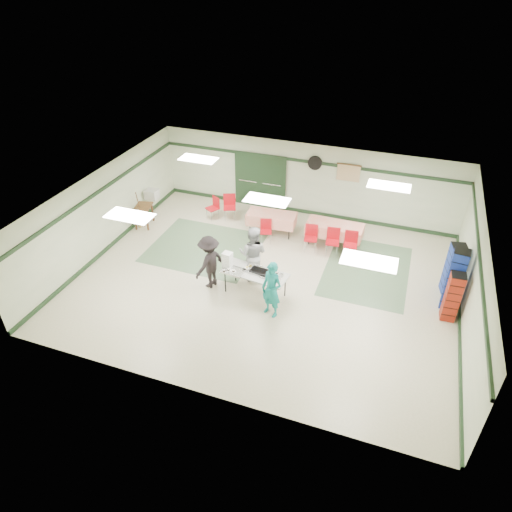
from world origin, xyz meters
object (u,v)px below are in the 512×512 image
(chair_b, at_px, (311,235))
(office_printer, at_px, (152,194))
(dining_table_b, at_px, (271,218))
(dining_table_a, at_px, (334,229))
(broom, at_px, (140,208))
(chair_d, at_px, (266,228))
(chair_loose_b, at_px, (214,206))
(volunteer_dark, at_px, (209,262))
(chair_c, at_px, (351,242))
(volunteer_teal, at_px, (272,290))
(crate_stack_blue_a, at_px, (453,269))
(serving_table, at_px, (255,274))
(chair_loose_a, at_px, (230,204))
(crate_stack_blue_b, at_px, (454,280))
(printer_table, at_px, (143,210))
(crate_stack_red, at_px, (453,297))
(volunteer_grey, at_px, (253,254))
(chair_a, at_px, (333,238))

(chair_b, height_order, office_printer, office_printer)
(dining_table_b, relative_size, office_printer, 3.94)
(dining_table_a, height_order, broom, broom)
(dining_table_a, xyz_separation_m, chair_d, (-2.20, -0.58, -0.08))
(dining_table_b, height_order, chair_loose_b, chair_loose_b)
(office_printer, bearing_deg, volunteer_dark, -41.00)
(broom, bearing_deg, chair_c, -5.00)
(volunteer_teal, bearing_deg, crate_stack_blue_a, 50.21)
(chair_c, xyz_separation_m, chair_d, (-2.84, -0.01, -0.06))
(volunteer_dark, relative_size, dining_table_b, 0.97)
(serving_table, relative_size, chair_d, 2.41)
(office_printer, xyz_separation_m, broom, (-0.08, -0.75, -0.22))
(chair_b, bearing_deg, chair_loose_a, 152.95)
(crate_stack_blue_b, height_order, office_printer, crate_stack_blue_b)
(office_printer, bearing_deg, serving_table, -32.00)
(dining_table_a, relative_size, chair_loose_b, 2.19)
(printer_table, bearing_deg, crate_stack_red, -23.06)
(chair_d, relative_size, broom, 0.60)
(chair_d, relative_size, crate_stack_red, 0.56)
(volunteer_teal, bearing_deg, chair_loose_b, 149.46)
(chair_loose_a, height_order, printer_table, chair_loose_a)
(volunteer_grey, bearing_deg, dining_table_a, -128.45)
(volunteer_dark, xyz_separation_m, chair_loose_b, (-1.54, 3.74, -0.31))
(volunteer_teal, xyz_separation_m, broom, (-5.86, 2.99, -0.12))
(dining_table_b, relative_size, chair_a, 1.89)
(chair_loose_a, height_order, crate_stack_blue_a, crate_stack_blue_a)
(chair_b, xyz_separation_m, printer_table, (-5.99, -0.47, 0.09))
(volunteer_teal, bearing_deg, chair_b, 106.30)
(volunteer_dark, height_order, crate_stack_blue_a, volunteer_dark)
(dining_table_b, bearing_deg, dining_table_a, -3.76)
(broom, bearing_deg, volunteer_teal, -36.21)
(volunteer_grey, xyz_separation_m, dining_table_a, (1.88, 2.75, -0.32))
(serving_table, distance_m, volunteer_grey, 0.76)
(volunteer_dark, xyz_separation_m, dining_table_a, (2.95, 3.47, -0.26))
(broom, bearing_deg, chair_a, -4.65)
(dining_table_a, relative_size, chair_b, 2.10)
(volunteer_dark, distance_m, chair_loose_a, 4.10)
(crate_stack_red, distance_m, broom, 10.50)
(office_printer, bearing_deg, dining_table_a, 2.20)
(chair_b, distance_m, chair_c, 1.29)
(volunteer_teal, relative_size, chair_a, 1.82)
(chair_a, bearing_deg, office_printer, 169.57)
(dining_table_b, xyz_separation_m, crate_stack_blue_a, (5.85, -1.43, 0.22))
(serving_table, height_order, dining_table_b, dining_table_b)
(volunteer_dark, relative_size, office_printer, 3.82)
(serving_table, distance_m, crate_stack_red, 5.28)
(volunteer_teal, relative_size, printer_table, 1.77)
(dining_table_b, xyz_separation_m, chair_d, (-0.00, -0.58, -0.08))
(chair_b, relative_size, crate_stack_blue_a, 0.56)
(volunteer_teal, height_order, printer_table, volunteer_teal)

